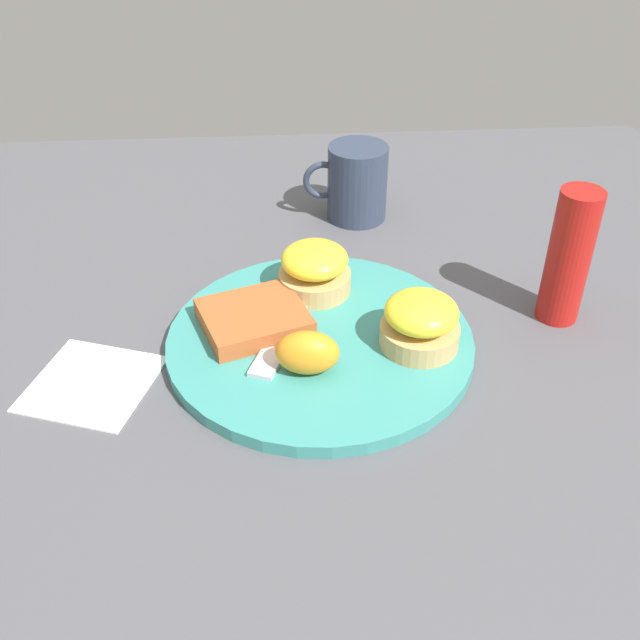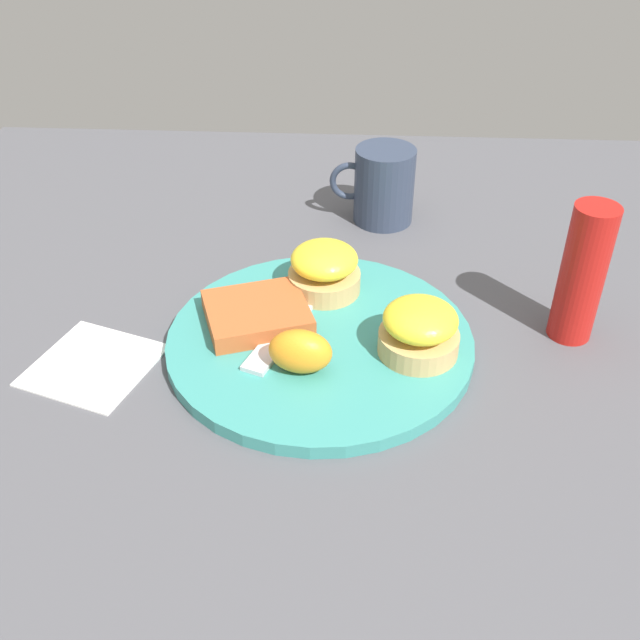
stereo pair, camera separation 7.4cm
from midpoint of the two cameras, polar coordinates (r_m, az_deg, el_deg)
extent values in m
plane|color=#4C4C51|center=(0.76, 2.78, -2.18)|extent=(1.10, 1.10, 0.00)
cylinder|color=teal|center=(0.75, 2.80, -1.76)|extent=(0.31, 0.31, 0.01)
cylinder|color=tan|center=(0.73, 10.36, -1.81)|extent=(0.08, 0.08, 0.02)
ellipsoid|color=yellow|center=(0.72, 10.60, -0.06)|extent=(0.07, 0.07, 0.03)
cylinder|color=tan|center=(0.81, 3.06, 2.87)|extent=(0.08, 0.08, 0.02)
ellipsoid|color=yellow|center=(0.79, 3.13, 4.54)|extent=(0.07, 0.07, 0.03)
cube|color=#B25429|center=(0.76, -2.07, 0.38)|extent=(0.12, 0.12, 0.02)
ellipsoid|color=orange|center=(0.69, 1.53, -2.53)|extent=(0.06, 0.04, 0.04)
cube|color=silver|center=(0.82, 2.65, 2.47)|extent=(0.05, 0.11, 0.00)
cube|color=silver|center=(0.72, -1.49, -3.06)|extent=(0.04, 0.05, 0.00)
cylinder|color=#2D384C|center=(0.96, 7.13, 10.07)|extent=(0.08, 0.08, 0.10)
torus|color=#2D384C|center=(0.96, 4.50, 10.44)|extent=(0.05, 0.01, 0.05)
cube|color=white|center=(0.75, -14.28, -3.39)|extent=(0.14, 0.14, 0.00)
cylinder|color=#B21914|center=(0.79, 21.93, 3.19)|extent=(0.04, 0.04, 0.15)
camera|label=1|loc=(0.04, -87.14, 2.11)|focal=42.00mm
camera|label=2|loc=(0.04, 92.86, -2.11)|focal=42.00mm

